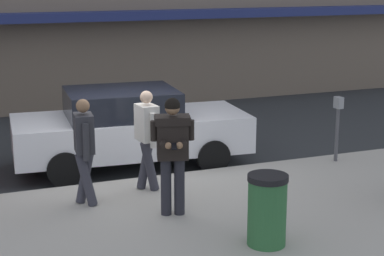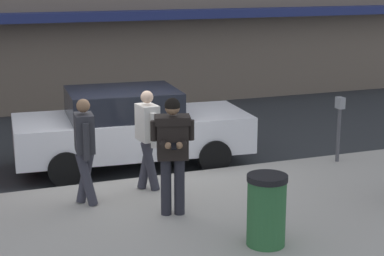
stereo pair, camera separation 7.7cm
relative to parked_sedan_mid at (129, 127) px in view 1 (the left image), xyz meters
The scene contains 9 objects.
ground_plane 1.29m from the parked_sedan_mid, 107.58° to the right, with size 80.00×80.00×0.00m, color #2B2D30.
sidewalk 3.95m from the parked_sedan_mid, 79.73° to the right, with size 32.00×5.30×0.14m, color #A8A399.
curb_paint_line 1.40m from the parked_sedan_mid, 53.04° to the right, with size 28.00×0.12×0.01m, color silver.
parked_sedan_mid is the anchor object (origin of this frame).
man_texting_on_phone 3.14m from the parked_sedan_mid, 93.93° to the right, with size 0.63×0.64×1.81m.
pedestrian_in_light_coat 1.88m from the parked_sedan_mid, 96.62° to the right, with size 0.36×0.60×1.70m.
pedestrian_with_bag 2.55m from the parked_sedan_mid, 121.78° to the right, with size 0.35×0.72×1.70m.
parking_meter 4.04m from the parked_sedan_mid, 22.93° to the right, with size 0.12×0.18×1.27m.
trash_bin 4.64m from the parked_sedan_mid, 82.76° to the right, with size 0.55×0.55×0.98m.
Camera 1 is at (-2.99, -10.75, 3.70)m, focal length 60.00 mm.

